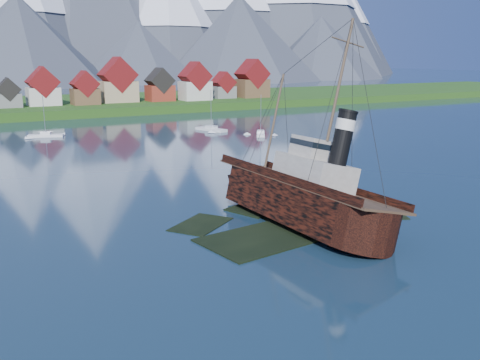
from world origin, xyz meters
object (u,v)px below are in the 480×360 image
sailboat_d (261,134)px  sailboat_e (211,130)px  tugboat_wreck (288,193)px  sailboat_c (46,136)px

sailboat_d → sailboat_e: (-7.42, 14.27, 0.00)m
tugboat_wreck → sailboat_d: tugboat_wreck is taller
tugboat_wreck → sailboat_e: size_ratio=2.82×
sailboat_e → tugboat_wreck: bearing=-127.7°
sailboat_c → sailboat_d: bearing=-96.0°
sailboat_c → tugboat_wreck: bearing=-151.0°
tugboat_wreck → sailboat_e: 84.39m
sailboat_c → sailboat_d: size_ratio=1.01×
sailboat_d → sailboat_e: 16.08m
tugboat_wreck → sailboat_c: size_ratio=2.98×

